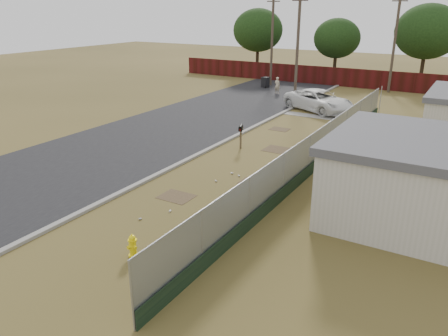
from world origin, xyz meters
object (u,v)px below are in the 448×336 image
Objects in this scene: pedestrian at (277,85)px; trash_bin at (265,82)px; fire_hydrant at (133,246)px; mailbox at (241,130)px; pickup_truck at (319,101)px.

trash_bin is at bearing -34.73° from pedestrian.
pedestrian is (-7.35, 27.61, 0.39)m from fire_hydrant.
mailbox is at bearing 101.83° from fire_hydrant.
pedestrian reaches higher than fire_hydrant.
trash_bin is at bearing 107.85° from fire_hydrant.
pickup_truck is 3.77× the size of pedestrian.
trash_bin is at bearing 74.42° from pickup_truck.
trash_bin reaches higher than fire_hydrant.
trash_bin is (-7.84, 7.08, -0.27)m from pickup_truck.
pedestrian is at bearing -44.97° from trash_bin.
mailbox is 0.23× the size of pickup_truck.
pickup_truck is 7.35m from pedestrian.
mailbox is (-2.43, 11.62, 0.69)m from fire_hydrant.
mailbox is 1.31× the size of trash_bin.
fire_hydrant is 0.52× the size of pedestrian.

